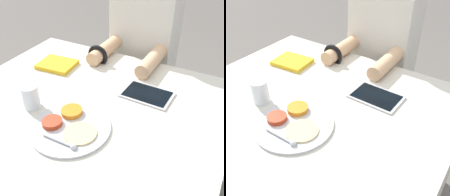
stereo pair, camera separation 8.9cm
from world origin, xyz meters
The scene contains 6 objects.
dining_table centered at (0.00, 0.00, 0.39)m, with size 1.08×0.93×0.77m.
thali_tray centered at (0.03, -0.14, 0.78)m, with size 0.28×0.28×0.03m.
red_notebook centered at (-0.29, 0.20, 0.78)m, with size 0.18×0.15×0.02m.
tablet_device centered at (0.19, 0.17, 0.78)m, with size 0.21×0.14×0.01m.
person_diner centered at (-0.01, 0.62, 0.60)m, with size 0.36×0.47×1.26m.
drinking_glass centered at (-0.17, -0.11, 0.82)m, with size 0.07×0.07×0.09m.
Camera 1 is at (0.48, -0.68, 1.40)m, focal length 42.00 mm.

